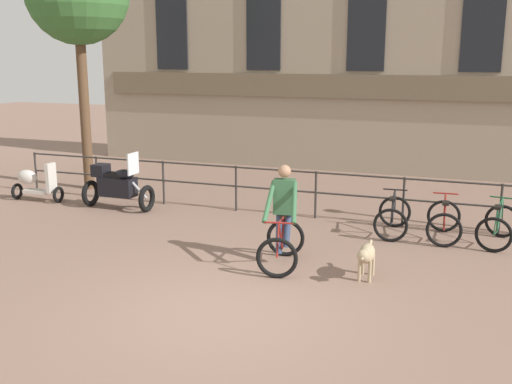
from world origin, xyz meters
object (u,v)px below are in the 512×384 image
parked_scooter (35,182)px  parked_bicycle_near_lamp (393,217)px  parked_bicycle_mid_right (498,226)px  dog (366,255)px  cyclist_with_bike (283,221)px  parked_bicycle_mid_left (444,222)px  parked_motorcycle (117,185)px

parked_scooter → parked_bicycle_near_lamp: bearing=-91.7°
parked_bicycle_near_lamp → parked_bicycle_mid_right: (1.95, 0.00, -0.00)m
dog → parked_scooter: (-8.55, 2.52, 0.05)m
parked_bicycle_mid_right → parked_scooter: size_ratio=0.93×
parked_scooter → cyclist_with_bike: bearing=-110.5°
dog → parked_bicycle_mid_left: parked_bicycle_mid_left is taller
parked_bicycle_mid_left → parked_bicycle_near_lamp: bearing=-3.4°
dog → parked_bicycle_near_lamp: 2.66m
parked_motorcycle → parked_scooter: bearing=91.1°
parked_motorcycle → parked_bicycle_mid_left: 7.27m
parked_motorcycle → parked_bicycle_mid_left: (7.26, 0.13, -0.20)m
cyclist_with_bike → dog: cyclist_with_bike is taller
parked_bicycle_mid_left → parked_scooter: parked_scooter is taller
parked_bicycle_mid_right → parked_motorcycle: bearing=10.5°
dog → parked_scooter: 8.92m
parked_bicycle_near_lamp → parked_bicycle_mid_right: bearing=176.9°
parked_bicycle_near_lamp → parked_bicycle_mid_right: size_ratio=0.95×
cyclist_with_bike → parked_bicycle_mid_left: bearing=33.7°
parked_scooter → parked_motorcycle: bearing=-92.4°
parked_motorcycle → parked_bicycle_mid_right: (8.24, 0.13, -0.20)m
parked_bicycle_mid_right → parked_bicycle_near_lamp: bearing=9.6°
parked_motorcycle → parked_bicycle_near_lamp: (6.29, 0.13, -0.20)m
dog → parked_bicycle_mid_left: size_ratio=0.82×
parked_bicycle_mid_left → parked_scooter: size_ratio=0.88×
cyclist_with_bike → parked_motorcycle: cyclist_with_bike is taller
cyclist_with_bike → dog: 1.53m
cyclist_with_bike → parked_bicycle_mid_left: cyclist_with_bike is taller
parked_bicycle_near_lamp → parked_bicycle_mid_left: same height
parked_motorcycle → parked_scooter: parked_motorcycle is taller
parked_bicycle_near_lamp → parked_bicycle_mid_left: 0.98m
parked_bicycle_near_lamp → cyclist_with_bike: bearing=54.5°
cyclist_with_bike → parked_scooter: (-7.08, 2.28, -0.30)m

